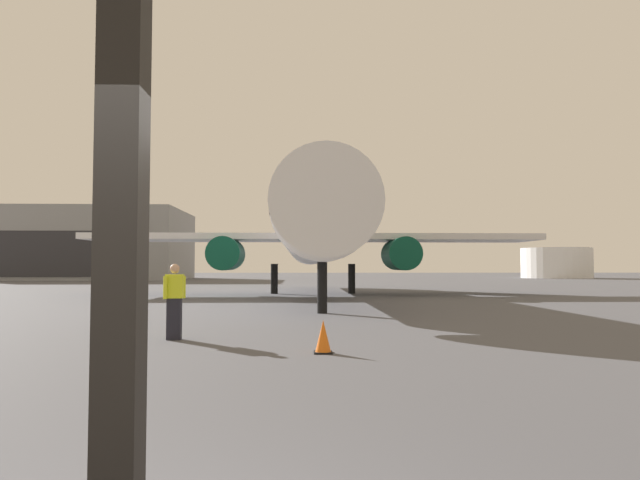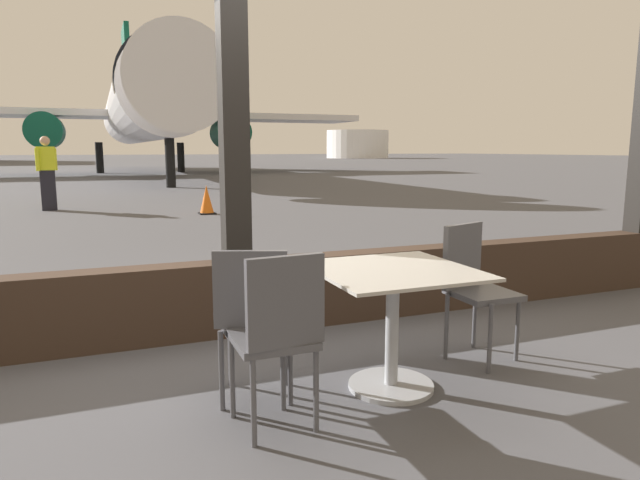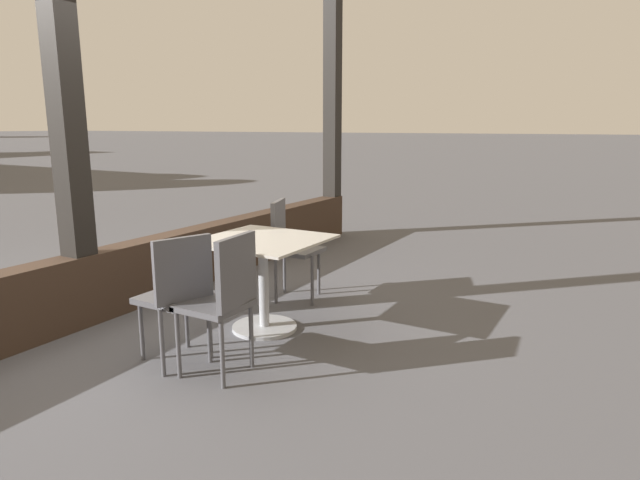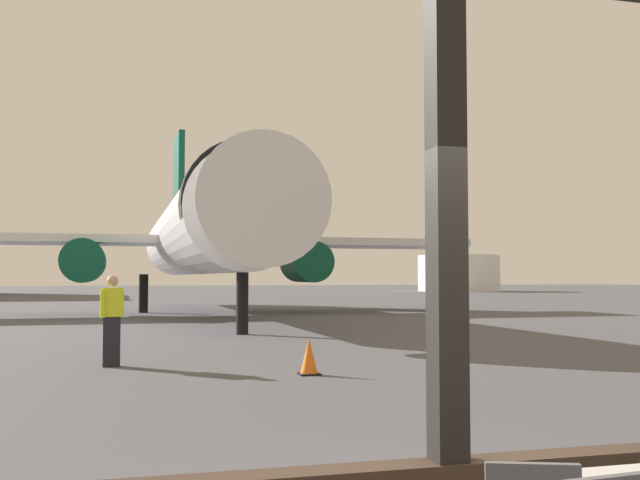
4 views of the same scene
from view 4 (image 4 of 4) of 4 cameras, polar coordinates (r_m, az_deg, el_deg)
The scene contains 6 objects.
ground_plane at distance 44.29m, azimuth -12.74°, elevation -5.01°, with size 220.00×220.00×0.00m, color #4C4C51.
window_frame at distance 4.66m, azimuth 9.77°, elevation -6.50°, with size 8.82×0.24×3.87m.
airplane at distance 33.87m, azimuth -9.16°, elevation 0.53°, with size 26.71×30.64×10.58m.
ground_crew_worker at distance 14.74m, azimuth -15.73°, elevation -5.89°, with size 0.44×0.42×1.74m.
traffic_cone at distance 13.08m, azimuth -0.85°, elevation -9.02°, with size 0.36×0.36×0.64m.
fuel_storage_tank at distance 92.00m, azimuth 10.64°, elevation -2.53°, with size 9.88×9.88×4.37m, color white.
Camera 4 is at (-1.96, -4.21, 1.70)m, focal length 41.56 mm.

